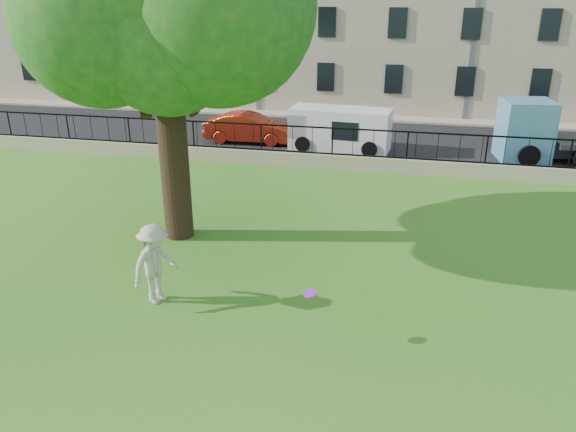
% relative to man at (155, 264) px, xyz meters
% --- Properties ---
extents(ground, '(120.00, 120.00, 0.00)m').
position_rel_man_xyz_m(ground, '(2.50, -0.55, -0.98)').
color(ground, '#29751B').
rests_on(ground, ground).
extents(retaining_wall, '(50.00, 0.40, 0.60)m').
position_rel_man_xyz_m(retaining_wall, '(2.50, 11.45, -0.68)').
color(retaining_wall, gray).
rests_on(retaining_wall, ground).
extents(iron_railing, '(50.00, 0.05, 1.13)m').
position_rel_man_xyz_m(iron_railing, '(2.50, 11.45, 0.17)').
color(iron_railing, black).
rests_on(iron_railing, retaining_wall).
extents(street, '(60.00, 9.00, 0.01)m').
position_rel_man_xyz_m(street, '(2.50, 16.15, -0.98)').
color(street, black).
rests_on(street, ground).
extents(sidewalk, '(60.00, 1.40, 0.12)m').
position_rel_man_xyz_m(sidewalk, '(2.50, 21.35, -0.92)').
color(sidewalk, gray).
rests_on(sidewalk, ground).
extents(man, '(1.19, 1.45, 1.96)m').
position_rel_man_xyz_m(man, '(0.00, 0.00, 0.00)').
color(man, '#B8B096').
rests_on(man, ground).
extents(frisbee, '(0.28, 0.27, 0.12)m').
position_rel_man_xyz_m(frisbee, '(3.80, -0.79, 0.13)').
color(frisbee, purple).
extents(red_sedan, '(4.31, 1.60, 1.41)m').
position_rel_man_xyz_m(red_sedan, '(-2.00, 14.85, -0.28)').
color(red_sedan, '#A52514').
rests_on(red_sedan, street).
extents(white_van, '(4.65, 2.15, 1.89)m').
position_rel_man_xyz_m(white_van, '(2.43, 14.52, -0.03)').
color(white_van, silver).
rests_on(white_van, street).
extents(blue_truck, '(6.34, 2.90, 2.57)m').
position_rel_man_xyz_m(blue_truck, '(12.41, 14.85, 0.30)').
color(blue_truck, '#5295C0').
rests_on(blue_truck, street).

